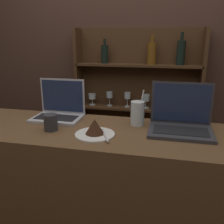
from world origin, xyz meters
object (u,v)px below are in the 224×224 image
(cake_plate, at_px, (95,129))
(coffee_cup, at_px, (51,122))
(water_glass, at_px, (137,113))
(laptop_far, at_px, (181,121))
(laptop_near, at_px, (59,109))

(cake_plate, bearing_deg, coffee_cup, 175.58)
(water_glass, bearing_deg, cake_plate, -132.33)
(laptop_far, xyz_separation_m, cake_plate, (-0.43, -0.17, -0.02))
(laptop_far, relative_size, cake_plate, 1.60)
(laptop_far, distance_m, coffee_cup, 0.71)
(laptop_near, relative_size, cake_plate, 1.42)
(cake_plate, height_order, water_glass, water_glass)
(laptop_far, xyz_separation_m, water_glass, (-0.24, 0.04, 0.01))
(laptop_far, xyz_separation_m, coffee_cup, (-0.69, -0.15, -0.01))
(laptop_near, xyz_separation_m, cake_plate, (0.30, -0.23, -0.02))
(cake_plate, relative_size, water_glass, 1.00)
(laptop_near, relative_size, coffee_cup, 3.27)
(water_glass, bearing_deg, coffee_cup, -156.85)
(laptop_near, xyz_separation_m, water_glass, (0.49, -0.02, 0.01))
(cake_plate, bearing_deg, water_glass, 47.67)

